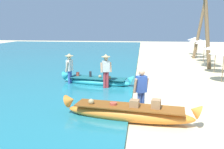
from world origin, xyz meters
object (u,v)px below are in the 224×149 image
at_px(boat_cyan_midground, 97,81).
at_px(person_vendor_hatted, 106,69).
at_px(boat_orange_foreground, 129,113).
at_px(person_tourist_customer, 141,89).
at_px(person_vendor_assistant, 70,67).
at_px(palm_tree_tall_inland, 205,0).

xyz_separation_m(boat_cyan_midground, person_vendor_hatted, (0.61, -0.77, 0.79)).
xyz_separation_m(boat_orange_foreground, boat_cyan_midground, (-1.96, 4.68, -0.05)).
height_order(person_tourist_customer, person_vendor_assistant, person_vendor_assistant).
xyz_separation_m(boat_orange_foreground, palm_tree_tall_inland, (6.11, 16.62, 5.14)).
bearing_deg(person_tourist_customer, boat_cyan_midground, 121.06).
xyz_separation_m(boat_orange_foreground, person_tourist_customer, (0.39, 0.77, 0.62)).
height_order(boat_orange_foreground, person_vendor_assistant, person_vendor_assistant).
bearing_deg(palm_tree_tall_inland, person_vendor_hatted, -120.42).
bearing_deg(boat_cyan_midground, person_tourist_customer, -58.94).
bearing_deg(person_vendor_hatted, person_tourist_customer, -60.89).
distance_m(boat_orange_foreground, person_vendor_assistant, 5.78).
height_order(boat_orange_foreground, palm_tree_tall_inland, palm_tree_tall_inland).
bearing_deg(boat_cyan_midground, boat_orange_foreground, -67.24).
bearing_deg(person_tourist_customer, palm_tree_tall_inland, 70.18).
distance_m(boat_cyan_midground, person_vendor_hatted, 1.25).
xyz_separation_m(boat_orange_foreground, person_vendor_hatted, (-1.36, 3.91, 0.74)).
xyz_separation_m(boat_cyan_midground, person_vendor_assistant, (-1.46, -0.06, 0.73)).
bearing_deg(person_vendor_hatted, boat_orange_foreground, -70.86).
height_order(boat_orange_foreground, boat_cyan_midground, boat_orange_foreground).
relative_size(boat_orange_foreground, person_vendor_hatted, 2.59).
distance_m(boat_orange_foreground, boat_cyan_midground, 5.07).
bearing_deg(boat_cyan_midground, person_vendor_assistant, -177.47).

